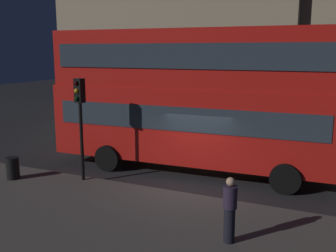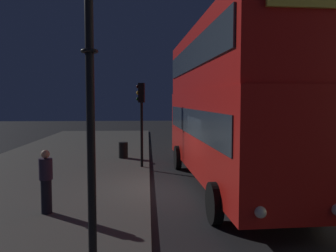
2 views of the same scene
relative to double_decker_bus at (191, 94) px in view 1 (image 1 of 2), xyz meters
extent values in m
plane|color=#232326|center=(0.76, -2.03, -3.11)|extent=(80.00, 80.00, 0.00)
cube|color=#4C4944|center=(0.76, -6.77, -3.05)|extent=(44.00, 8.17, 0.12)
cube|color=tan|center=(-5.00, 12.11, 4.18)|extent=(15.81, 8.79, 14.59)
cube|color=#F2D18C|center=(-9.75, 7.69, -0.75)|extent=(2.02, 0.06, 2.40)
cube|color=#F9E09E|center=(-6.59, 7.69, -0.34)|extent=(2.02, 0.06, 2.47)
cube|color=#F9E09E|center=(-3.42, 7.69, -0.69)|extent=(2.02, 0.06, 1.95)
cube|color=#F2D18C|center=(-0.26, 7.69, -0.64)|extent=(2.02, 0.06, 2.28)
cube|color=#F2D18C|center=(2.52, 8.43, -0.48)|extent=(2.05, 0.06, 2.20)
cube|color=red|center=(0.00, 0.00, -1.16)|extent=(11.29, 2.97, 2.86)
cube|color=red|center=(0.00, 0.00, 1.36)|extent=(11.06, 2.91, 2.17)
cube|color=#2D3842|center=(0.00, 0.00, -0.80)|extent=(10.40, 2.99, 0.90)
cube|color=#2D3842|center=(0.00, 0.00, 1.47)|extent=(10.40, 2.99, 0.90)
cylinder|color=black|center=(3.74, 1.45, -2.59)|extent=(1.06, 0.29, 1.05)
cylinder|color=black|center=(3.85, -1.11, -2.59)|extent=(1.06, 0.29, 1.05)
cylinder|color=black|center=(-3.14, 1.14, -2.59)|extent=(1.06, 0.29, 1.05)
cylinder|color=black|center=(-3.02, -1.42, -2.59)|extent=(1.06, 0.29, 1.05)
cylinder|color=black|center=(-3.03, -3.01, -1.57)|extent=(0.12, 0.12, 2.85)
cube|color=black|center=(-3.03, -3.01, 0.28)|extent=(0.35, 0.29, 0.85)
sphere|color=black|center=(-3.05, -3.16, 0.55)|extent=(0.17, 0.17, 0.17)
sphere|color=orange|center=(-3.05, -3.16, 0.28)|extent=(0.17, 0.17, 0.17)
sphere|color=black|center=(-3.05, -3.16, 0.01)|extent=(0.17, 0.17, 0.17)
cylinder|color=black|center=(3.14, -5.39, -2.55)|extent=(0.28, 0.28, 0.89)
cylinder|color=#2D2338|center=(3.14, -5.39, -1.82)|extent=(0.35, 0.35, 0.56)
sphere|color=tan|center=(3.14, -5.39, -1.43)|extent=(0.22, 0.22, 0.22)
cylinder|color=black|center=(-5.44, -4.00, -2.59)|extent=(0.47, 0.47, 0.80)
camera|label=1|loc=(5.49, -14.14, 1.67)|focal=41.75mm
camera|label=2|loc=(12.15, -2.75, -0.04)|focal=36.92mm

